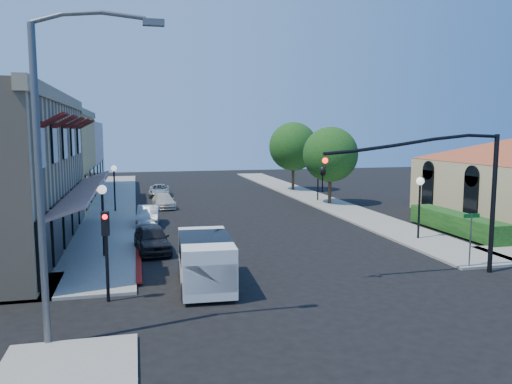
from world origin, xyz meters
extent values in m
plane|color=black|center=(0.00, 0.00, 0.00)|extent=(120.00, 120.00, 0.00)
cube|color=gray|center=(-8.75, 27.00, 0.06)|extent=(3.50, 50.00, 0.12)
cube|color=gray|center=(8.75, 27.00, 0.06)|extent=(3.50, 50.00, 0.12)
cube|color=maroon|center=(-6.90, 8.00, 0.00)|extent=(0.25, 10.00, 0.06)
cube|color=tan|center=(-10.65, 11.00, 7.80)|extent=(0.50, 18.20, 0.60)
cube|color=#561416|center=(-9.60, 11.00, 3.05)|extent=(1.75, 17.00, 0.67)
cube|color=#531210|center=(-9.95, 4.00, 6.55)|extent=(1.02, 1.50, 0.60)
cube|color=#531210|center=(-9.95, 7.40, 6.55)|extent=(1.02, 1.50, 0.60)
cube|color=#531210|center=(-9.95, 10.80, 6.55)|extent=(1.02, 1.50, 0.60)
cube|color=#531210|center=(-9.95, 14.20, 6.55)|extent=(1.02, 1.50, 0.60)
cube|color=#531210|center=(-9.95, 17.60, 6.55)|extent=(1.02, 1.50, 0.60)
cube|color=black|center=(-10.45, 3.50, 1.60)|extent=(0.12, 2.60, 2.60)
cube|color=black|center=(-10.45, 6.90, 1.60)|extent=(0.12, 2.60, 2.60)
cube|color=black|center=(-10.45, 10.30, 1.60)|extent=(0.12, 2.60, 2.60)
cube|color=black|center=(-10.45, 13.70, 1.60)|extent=(0.12, 2.60, 2.60)
cube|color=black|center=(-10.45, 17.10, 1.60)|extent=(0.12, 2.60, 2.60)
cube|color=#E7B668|center=(-15.50, 26.00, 3.80)|extent=(10.00, 12.00, 7.60)
cube|color=beige|center=(-15.50, 38.00, 3.50)|extent=(10.00, 12.00, 7.00)
cube|color=black|center=(14.45, 11.50, 1.80)|extent=(0.12, 1.40, 2.80)
cube|color=black|center=(14.45, 16.50, 1.80)|extent=(0.12, 1.40, 2.80)
cube|color=#124012|center=(11.70, 9.00, 0.00)|extent=(1.40, 8.00, 1.10)
cylinder|color=#362715|center=(8.80, 22.00, 1.05)|extent=(0.28, 0.28, 2.10)
sphere|color=#124012|center=(8.80, 22.00, 4.20)|extent=(4.56, 4.56, 4.56)
cylinder|color=#362715|center=(8.80, 32.00, 1.14)|extent=(0.28, 0.28, 2.27)
sphere|color=#124012|center=(8.80, 32.00, 4.55)|extent=(4.94, 4.94, 4.94)
cylinder|color=black|center=(8.00, 1.50, 3.00)|extent=(0.20, 0.20, 6.00)
cylinder|color=black|center=(4.10, 1.50, 5.60)|extent=(7.80, 0.14, 0.14)
imported|color=black|center=(0.20, 1.50, 4.70)|extent=(0.20, 0.16, 1.00)
sphere|color=#FF0C0C|center=(0.20, 1.32, 5.00)|extent=(0.22, 0.22, 0.22)
cylinder|color=black|center=(-8.00, 1.50, 1.50)|extent=(0.12, 0.12, 3.00)
cube|color=black|center=(-8.00, 1.35, 2.90)|extent=(0.28, 0.22, 0.85)
sphere|color=#FF0C0C|center=(-8.00, 1.23, 3.15)|extent=(0.18, 0.18, 0.18)
cylinder|color=#595B5E|center=(-9.50, -2.00, 4.50)|extent=(0.20, 0.20, 9.00)
cylinder|color=#595B5E|center=(-8.00, -2.00, 9.25)|extent=(3.00, 0.12, 0.12)
cube|color=#595B5E|center=(-6.30, -2.00, 9.15)|extent=(0.60, 0.25, 0.18)
cylinder|color=#595B5E|center=(7.50, 2.20, 1.25)|extent=(0.06, 0.06, 2.50)
cube|color=#0C591E|center=(7.50, 2.20, 2.40)|extent=(0.80, 0.04, 0.18)
cylinder|color=black|center=(-8.50, 8.00, 1.60)|extent=(0.12, 0.12, 3.20)
sphere|color=white|center=(-8.50, 8.00, 3.35)|extent=(0.44, 0.44, 0.44)
cylinder|color=black|center=(-8.50, 22.00, 1.60)|extent=(0.12, 0.12, 3.20)
sphere|color=white|center=(-8.50, 22.00, 3.35)|extent=(0.44, 0.44, 0.44)
cylinder|color=black|center=(8.50, 8.00, 1.60)|extent=(0.12, 0.12, 3.20)
sphere|color=white|center=(8.50, 8.00, 3.35)|extent=(0.44, 0.44, 0.44)
cylinder|color=black|center=(8.50, 24.00, 1.60)|extent=(0.12, 0.12, 3.20)
sphere|color=white|center=(8.50, 24.00, 3.35)|extent=(0.44, 0.44, 0.44)
cube|color=silver|center=(-4.34, 2.36, 1.08)|extent=(2.19, 4.61, 1.84)
cube|color=silver|center=(-4.44, 0.42, 0.97)|extent=(1.93, 0.72, 1.02)
cube|color=black|center=(-4.42, 0.78, 1.49)|extent=(1.75, 0.20, 0.92)
cube|color=black|center=(-4.32, 2.67, 1.54)|extent=(2.11, 2.77, 0.92)
cylinder|color=black|center=(-5.29, 0.88, 0.34)|extent=(0.29, 0.69, 0.68)
cylinder|color=black|center=(-5.13, 3.95, 0.34)|extent=(0.29, 0.69, 0.68)
cylinder|color=black|center=(-3.55, 0.78, 0.34)|extent=(0.29, 0.69, 0.68)
cylinder|color=black|center=(-3.39, 3.85, 0.34)|extent=(0.29, 0.69, 0.68)
imported|color=black|center=(-6.20, 8.73, 0.68)|extent=(1.97, 4.11, 1.36)
imported|color=#B5B8BA|center=(-6.20, 16.13, 0.64)|extent=(1.66, 3.96, 1.27)
imported|color=silver|center=(-4.80, 23.49, 0.57)|extent=(1.88, 4.01, 1.13)
imported|color=#ABAEB0|center=(-4.80, 30.70, 0.57)|extent=(2.16, 4.21, 1.14)
camera|label=1|loc=(-6.90, -16.70, 6.14)|focal=35.00mm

